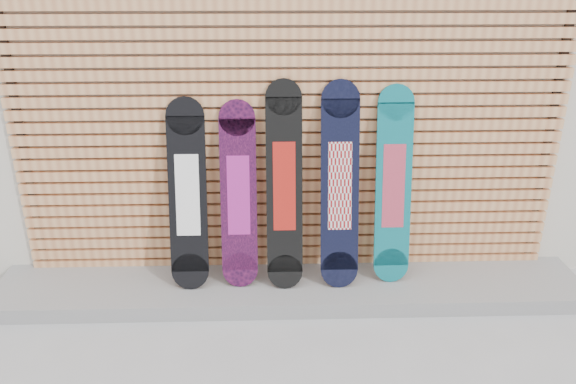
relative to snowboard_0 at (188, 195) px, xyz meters
name	(u,v)px	position (x,y,z in m)	size (l,w,h in m)	color
ground	(315,348)	(0.92, -0.76, -0.83)	(80.00, 80.00, 0.00)	#999A9C
building	(339,23)	(1.42, 2.74, 0.97)	(12.00, 5.00, 3.60)	beige
concrete_step	(290,287)	(0.77, -0.08, -0.77)	(4.60, 0.70, 0.12)	gray
slat_wall	(289,138)	(0.77, 0.21, 0.38)	(4.26, 0.08, 2.29)	tan
snowboard_0	(188,195)	(0.00, 0.00, 0.00)	(0.29, 0.37, 1.43)	black
snowboard_1	(239,195)	(0.38, 0.01, -0.01)	(0.27, 0.35, 1.40)	black
snowboard_2	(284,186)	(0.73, -0.01, 0.06)	(0.27, 0.38, 1.56)	black
snowboard_3	(340,186)	(1.14, 0.00, 0.06)	(0.29, 0.38, 1.55)	black
snowboard_4	(393,186)	(1.56, 0.03, 0.04)	(0.27, 0.31, 1.51)	#0B656F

